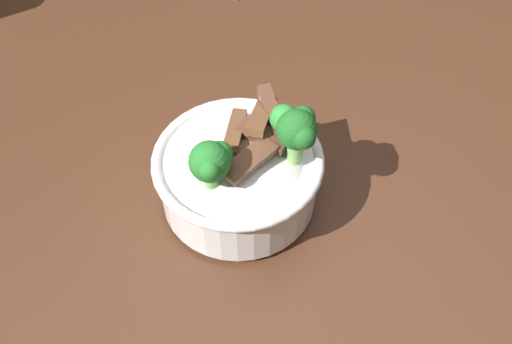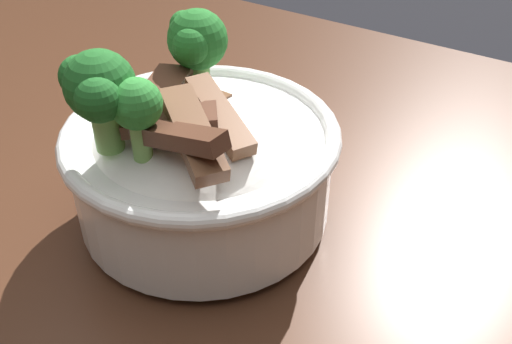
% 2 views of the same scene
% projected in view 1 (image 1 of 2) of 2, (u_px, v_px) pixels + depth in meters
% --- Properties ---
extents(dining_table, '(1.59, 1.08, 0.81)m').
position_uv_depth(dining_table, '(351.00, 260.00, 0.78)').
color(dining_table, '#472819').
rests_on(dining_table, ground).
extents(rice_bowl, '(0.20, 0.20, 0.16)m').
position_uv_depth(rice_bowl, '(240.00, 170.00, 0.67)').
color(rice_bowl, white).
rests_on(rice_bowl, dining_table).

